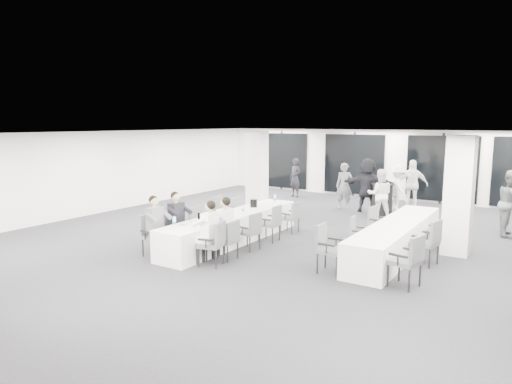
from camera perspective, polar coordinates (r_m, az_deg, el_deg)
room at (r=12.65m, az=9.13°, el=0.85°), size 14.04×16.04×2.84m
column_left at (r=16.21m, az=0.12°, el=2.71°), size 0.60×0.60×2.80m
column_right at (r=11.63m, az=24.02°, el=-0.42°), size 0.60×0.60×2.80m
banquet_table_main at (r=11.91m, az=-2.88°, el=-4.50°), size 0.90×5.00×0.75m
banquet_table_side at (r=11.34m, az=17.15°, el=-5.55°), size 0.90×5.00×0.75m
cocktail_table at (r=15.97m, az=15.50°, el=-0.85°), size 0.75×0.75×1.05m
chair_main_left_near at (r=10.89m, az=-12.77°, el=-4.99°), size 0.59×0.62×0.97m
chair_main_left_second at (r=11.38m, az=-10.22°, el=-4.58°), size 0.48×0.53×0.88m
chair_main_left_mid at (r=12.07m, az=-7.17°, el=-3.71°), size 0.49×0.53×0.90m
chair_main_left_fourth at (r=12.88m, az=-4.18°, el=-2.52°), size 0.63×0.66×1.03m
chair_main_left_far at (r=13.54m, az=-2.05°, el=-2.28°), size 0.49×0.53×0.90m
chair_main_right_near at (r=9.94m, az=-5.21°, el=-6.12°), size 0.59×0.62×0.97m
chair_main_right_second at (r=10.36m, az=-3.44°, el=-5.72°), size 0.47×0.52×0.90m
chair_main_right_mid at (r=11.09m, az=-0.61°, el=-4.67°), size 0.51×0.55×0.92m
chair_main_right_fourth at (r=11.90m, az=2.02°, el=-3.65°), size 0.51×0.56×0.96m
chair_main_right_far at (r=12.85m, az=4.51°, el=-2.95°), size 0.46×0.51×0.88m
chair_side_left_near at (r=9.63m, az=8.90°, el=-6.58°), size 0.52×0.58×1.00m
chair_side_left_mid at (r=11.21m, az=12.58°, el=-4.92°), size 0.49×0.53×0.86m
chair_side_left_far at (r=12.53m, az=14.84°, el=-3.52°), size 0.52×0.55×0.88m
chair_side_right_near at (r=9.08m, az=18.62°, el=-7.82°), size 0.61×0.65×1.02m
chair_side_right_mid at (r=10.62m, az=20.80°, el=-5.56°), size 0.60×0.64×1.01m
chair_side_right_far at (r=12.10m, az=22.28°, el=-4.20°), size 0.53×0.57×0.92m
seated_guest_a at (r=10.70m, az=-12.27°, el=-3.79°), size 0.50×0.38×1.44m
seated_guest_b at (r=11.21m, az=-9.69°, el=-3.15°), size 0.50×0.38×1.44m
seated_guest_c at (r=9.96m, az=-6.06°, el=-4.57°), size 0.50×0.38×1.44m
seated_guest_d at (r=10.38m, az=-4.17°, el=-4.00°), size 0.50×0.38×1.44m
standing_guest_a at (r=16.71m, az=11.01°, el=1.12°), size 0.85×0.78×1.87m
standing_guest_b at (r=15.10m, az=15.25°, el=0.12°), size 1.02×0.82×1.84m
standing_guest_c at (r=16.50m, az=17.39°, el=0.75°), size 1.22×1.32×1.85m
standing_guest_d at (r=17.27m, az=19.00°, el=1.28°), size 1.32×0.97×2.01m
standing_guest_f at (r=16.26m, az=13.80°, el=1.31°), size 2.04×0.98×2.14m
standing_guest_g at (r=19.01m, az=4.92°, el=2.11°), size 0.82×0.75×1.84m
standing_guest_h at (r=14.24m, az=29.35°, el=-0.73°), size 0.75×1.08×2.07m
ice_bucket_near at (r=10.92m, az=-6.77°, el=-3.12°), size 0.20×0.20×0.23m
ice_bucket_far at (r=12.72m, az=-0.29°, el=-1.40°), size 0.20×0.20×0.23m
water_bottle_a at (r=10.47m, az=-10.18°, el=-3.70°), size 0.07×0.07×0.24m
water_bottle_b at (r=11.88m, az=-1.62°, el=-2.14°), size 0.07×0.07×0.21m
water_bottle_c at (r=13.41m, az=2.39°, el=-0.84°), size 0.08×0.08×0.24m
plate_a at (r=10.62m, az=-9.19°, el=-4.08°), size 0.21×0.21×0.03m
plate_b at (r=10.61m, az=-7.42°, el=-4.06°), size 0.20×0.20×0.03m
plate_c at (r=11.53m, az=-3.53°, el=-2.98°), size 0.21×0.21×0.03m
wine_glass at (r=10.16m, az=-7.75°, el=-3.85°), size 0.08×0.08×0.20m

